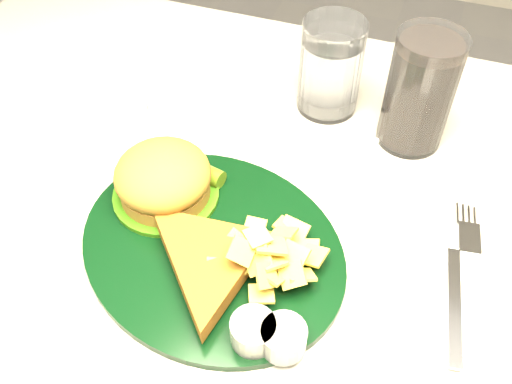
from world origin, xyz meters
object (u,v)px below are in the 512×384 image
cola_glass (420,92)px  table (262,345)px  dinner_plate (210,230)px  water_glass (331,67)px  fork_napkin (455,296)px

cola_glass → table: bearing=-129.9°
dinner_plate → cola_glass: (0.18, 0.26, 0.04)m
water_glass → cola_glass: (0.12, -0.03, 0.01)m
fork_napkin → cola_glass: bearing=103.4°
dinner_plate → fork_napkin: dinner_plate is taller
water_glass → fork_napkin: (0.21, -0.27, -0.06)m
table → water_glass: (0.02, 0.21, 0.44)m
water_glass → dinner_plate: bearing=-101.2°
table → dinner_plate: size_ratio=3.70×
dinner_plate → fork_napkin: size_ratio=1.70×
table → cola_glass: bearing=50.1°
dinner_plate → cola_glass: 0.32m
dinner_plate → table: bearing=92.0°
table → cola_glass: size_ratio=7.51×
table → fork_napkin: (0.24, -0.06, 0.38)m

